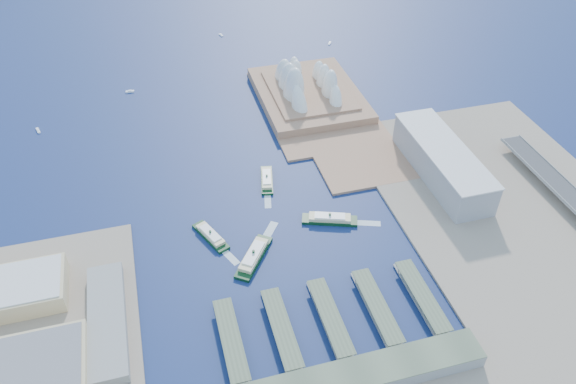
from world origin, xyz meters
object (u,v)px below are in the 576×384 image
object	(u,v)px
opera_house	(309,78)
toaster_building	(442,162)
ferry_c	(254,255)
ferry_d	(330,217)
ferry_a	(210,234)
ferry_b	(267,178)

from	to	relation	value
opera_house	toaster_building	xyz separation A→B (m)	(90.00, -200.00, -11.50)
ferry_c	ferry_d	distance (m)	90.69
ferry_a	ferry_b	xyz separation A→B (m)	(74.20, 71.22, -0.06)
toaster_building	ferry_a	bearing A→B (deg)	-173.95
ferry_b	ferry_c	size ratio (longest dim) A/B	0.83
opera_house	ferry_a	size ratio (longest dim) A/B	3.66
opera_house	ferry_d	xyz separation A→B (m)	(-50.84, -236.34, -26.74)
opera_house	ferry_a	xyz separation A→B (m)	(-170.62, -227.62, -27.35)
opera_house	ferry_b	world-z (taller)	opera_house
ferry_a	ferry_d	xyz separation A→B (m)	(119.78, -8.72, 0.60)
toaster_building	ferry_d	distance (m)	146.25
toaster_building	ferry_c	distance (m)	236.41
toaster_building	ferry_d	bearing A→B (deg)	-165.53
toaster_building	ferry_b	distance (m)	192.11
ferry_c	ferry_d	xyz separation A→B (m)	(85.47, 30.32, -0.30)
ferry_b	ferry_d	world-z (taller)	ferry_d
ferry_b	ferry_d	size ratio (longest dim) A/B	0.87
ferry_d	toaster_building	bearing A→B (deg)	-55.71
toaster_building	ferry_d	size ratio (longest dim) A/B	2.79
ferry_b	ferry_d	xyz separation A→B (m)	(45.58, -79.94, 0.66)
toaster_building	ferry_a	distance (m)	262.56
ferry_c	ferry_d	bearing A→B (deg)	-124.80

